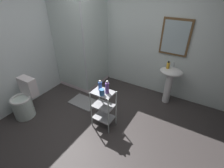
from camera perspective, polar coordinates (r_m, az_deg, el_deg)
ground_plane at (r=3.12m, az=-4.97°, el=-16.12°), size 4.20×4.20×0.02m
wall_back at (r=3.87m, az=10.81°, el=15.57°), size 4.20×0.14×2.50m
wall_left at (r=3.70m, az=-30.54°, el=11.00°), size 0.10×4.20×2.50m
shower_stall at (r=4.23m, az=-9.47°, el=5.67°), size 0.92×0.92×2.00m
pedestal_sink at (r=3.64m, az=19.25°, el=1.69°), size 0.46×0.37×0.81m
sink_faucet at (r=3.63m, az=20.50°, el=6.34°), size 0.03×0.03×0.10m
toilet at (r=3.65m, az=-27.88°, el=-5.35°), size 0.37×0.49×0.76m
storage_cart at (r=2.93m, az=-2.90°, el=-7.68°), size 0.38×0.28×0.74m
hand_soap_bottle at (r=3.50m, az=18.70°, el=6.12°), size 0.06×0.06×0.15m
conditioner_bottle_purple at (r=2.67m, az=-1.70°, el=-1.30°), size 0.06×0.06×0.23m
shampoo_bottle_blue at (r=2.77m, az=-4.11°, el=-0.60°), size 0.06×0.06×0.18m
rinse_cup at (r=2.66m, az=-3.50°, el=-2.81°), size 0.08×0.08×0.10m
bath_mat at (r=3.77m, az=-9.66°, el=-6.10°), size 0.60×0.40×0.02m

